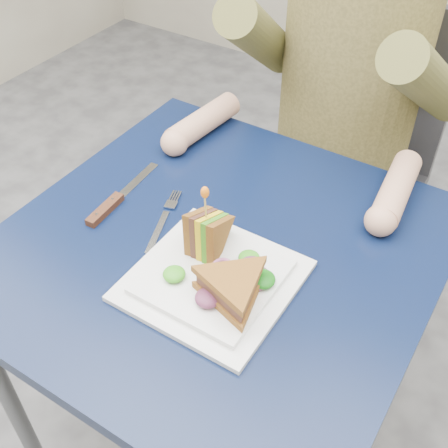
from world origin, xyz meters
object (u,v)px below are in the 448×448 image
Objects in this scene: diner at (356,33)px; sandwich_flat at (233,288)px; table at (218,274)px; fork at (162,222)px; knife at (111,204)px; chair at (350,149)px; plate at (213,279)px; sandwich_upright at (206,234)px.

diner reaches higher than sandwich_flat.
table is 0.14m from fork.
fork is at bearing 155.71° from sandwich_flat.
fork is 0.79× the size of knife.
fork is (-0.12, -0.01, 0.08)m from table.
table is at bearing -90.00° from chair.
sandwich_flat is at bearing -46.75° from table.
knife is (-0.11, -0.01, 0.00)m from fork.
sandwich_upright is (-0.04, 0.04, 0.05)m from plate.
plate is at bearing -86.13° from diner.
sandwich_flat is 0.24m from fork.
diner reaches higher than chair.
chair reaches higher than fork.
plate is 1.98× the size of sandwich_upright.
sandwich_upright is at bearing 144.38° from sandwich_flat.
sandwich_upright is at bearing -88.64° from table.
plate is at bearing -61.37° from table.
fork is (-0.22, 0.10, -0.04)m from sandwich_flat.
sandwich_upright is 0.24m from knife.
sandwich_upright is (-0.10, 0.07, 0.01)m from sandwich_flat.
fork is (-0.12, 0.03, -0.05)m from sandwich_upright.
fork reaches higher than table.
plate is at bearing -86.71° from chair.
table is at bearing 118.63° from plate.
knife is at bearing -111.47° from diner.
chair is 0.72m from fork.
knife is (-0.23, 0.01, -0.05)m from sandwich_upright.
sandwich_flat is (0.10, -0.67, -0.14)m from diner.
diner reaches higher than table.
fork is at bearing -101.65° from diner.
knife is at bearing 165.74° from sandwich_flat.
plate is 0.08m from sandwich_upright.
table is at bearing 3.45° from fork.
diner is (-0.00, -0.11, 0.37)m from chair.
plate reaches higher than table.
table is 0.62m from diner.
diner is at bearing 90.08° from sandwich_upright.
plate is (0.04, -0.76, 0.20)m from chair.
sandwich_flat reaches higher than plate.
chair reaches higher than sandwich_upright.
sandwich_upright reaches higher than fork.
chair reaches higher than sandwich_flat.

